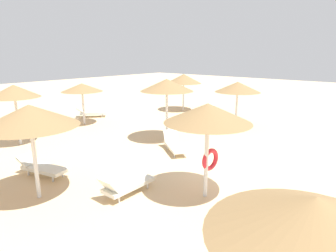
# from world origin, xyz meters

# --- Properties ---
(ground_plane) EXTENTS (80.00, 80.00, 0.00)m
(ground_plane) POSITION_xyz_m (0.00, 0.00, 0.00)
(ground_plane) COLOR #DBBA8C
(parasol_0) EXTENTS (2.58, 2.58, 3.06)m
(parasol_0) POSITION_xyz_m (1.37, 4.26, 2.75)
(parasol_0) COLOR silver
(parasol_0) RESTS_ON ground
(parasol_1) EXTENTS (2.44, 2.44, 2.51)m
(parasol_1) POSITION_xyz_m (0.58, 10.30, 2.26)
(parasol_1) COLOR silver
(parasol_1) RESTS_ON ground
(parasol_2) EXTENTS (2.30, 2.30, 2.85)m
(parasol_2) POSITION_xyz_m (-3.73, 9.16, 2.54)
(parasol_2) COLOR silver
(parasol_2) RESTS_ON ground
(parasol_3) EXTENTS (2.54, 2.54, 2.88)m
(parasol_3) POSITION_xyz_m (-2.29, -0.47, 2.55)
(parasol_3) COLOR silver
(parasol_3) RESTS_ON ground
(parasol_4) EXTENTS (2.32, 2.32, 2.80)m
(parasol_4) POSITION_xyz_m (-6.07, -4.25, 2.54)
(parasol_4) COLOR silver
(parasol_4) RESTS_ON ground
(parasol_5) EXTENTS (2.74, 2.74, 2.85)m
(parasol_5) POSITION_xyz_m (-5.65, 3.31, 2.53)
(parasol_5) COLOR silver
(parasol_5) RESTS_ON ground
(parasol_6) EXTENTS (2.66, 2.66, 2.76)m
(parasol_6) POSITION_xyz_m (8.05, 8.39, 2.41)
(parasol_6) COLOR silver
(parasol_6) RESTS_ON ground
(parasol_7) EXTENTS (2.63, 2.63, 2.66)m
(parasol_7) POSITION_xyz_m (6.16, 2.97, 2.35)
(parasol_7) COLOR silver
(parasol_7) RESTS_ON ground
(lounger_0) EXTENTS (1.57, 1.88, 0.81)m
(lounger_0) POSITION_xyz_m (0.28, 2.85, 0.33)
(lounger_0) COLOR silver
(lounger_0) RESTS_ON ground
(lounger_1) EXTENTS (1.84, 1.73, 0.70)m
(lounger_1) POSITION_xyz_m (2.08, 11.74, 0.32)
(lounger_1) COLOR silver
(lounger_1) RESTS_ON ground
(lounger_2) EXTENTS (1.90, 0.70, 0.73)m
(lounger_2) POSITION_xyz_m (-2.52, 10.80, 0.32)
(lounger_2) COLOR silver
(lounger_2) RESTS_ON ground
(lounger_3) EXTENTS (1.85, 0.67, 0.81)m
(lounger_3) POSITION_xyz_m (-3.82, 1.44, 0.33)
(lounger_3) COLOR silver
(lounger_3) RESTS_ON ground
(lounger_5) EXTENTS (1.11, 2.00, 0.67)m
(lounger_5) POSITION_xyz_m (-4.80, 4.80, 0.31)
(lounger_5) COLOR silver
(lounger_5) RESTS_ON ground
(lounger_6) EXTENTS (1.99, 1.02, 0.68)m
(lounger_6) POSITION_xyz_m (8.49, 6.72, 0.31)
(lounger_6) COLOR silver
(lounger_6) RESTS_ON ground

